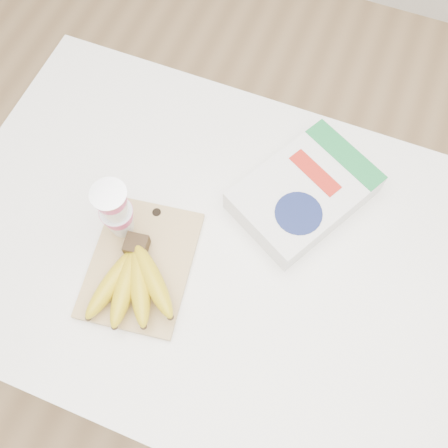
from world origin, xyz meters
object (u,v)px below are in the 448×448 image
(cutting_board, at_px, (141,264))
(cereal_box, at_px, (304,192))
(yogurt_stack, at_px, (116,210))
(table, at_px, (224,305))
(bananas, at_px, (133,281))

(cutting_board, relative_size, cereal_box, 0.79)
(cutting_board, xyz_separation_m, yogurt_stack, (-0.07, 0.06, 0.10))
(yogurt_stack, bearing_deg, table, 10.81)
(cutting_board, distance_m, bananas, 0.06)
(yogurt_stack, xyz_separation_m, cereal_box, (0.35, 0.22, -0.07))
(cereal_box, bearing_deg, yogurt_stack, -118.95)
(yogurt_stack, bearing_deg, cereal_box, 32.92)
(table, xyz_separation_m, yogurt_stack, (-0.23, -0.04, 0.59))
(table, relative_size, cereal_box, 3.48)
(cereal_box, bearing_deg, bananas, -100.39)
(table, xyz_separation_m, cutting_board, (-0.16, -0.10, 0.49))
(cutting_board, xyz_separation_m, cereal_box, (0.28, 0.28, 0.03))
(table, distance_m, cutting_board, 0.52)
(bananas, distance_m, cereal_box, 0.43)
(table, bearing_deg, cutting_board, -146.46)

